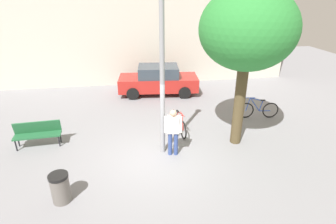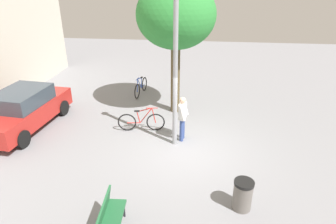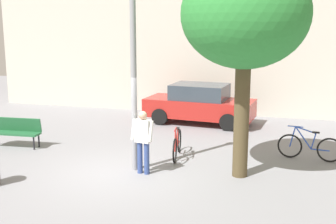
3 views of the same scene
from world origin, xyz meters
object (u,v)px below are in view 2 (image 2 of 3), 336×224
lamppost (175,66)px  person_by_lamppost (183,116)px  bicycle_red (142,122)px  plaza_tree (176,16)px  parked_car_red (24,109)px  park_bench (107,221)px  trash_bin (243,195)px  bicycle_blue (141,87)px

lamppost → person_by_lamppost: size_ratio=3.14×
lamppost → bicycle_red: lamppost is taller
plaza_tree → parked_car_red: size_ratio=1.24×
park_bench → bicycle_red: bicycle_red is taller
bicycle_red → plaza_tree: bearing=-29.8°
park_bench → plaza_tree: 8.03m
plaza_tree → park_bench: bearing=173.0°
lamppost → parked_car_red: size_ratio=1.20×
lamppost → person_by_lamppost: (0.32, -0.25, -1.92)m
parked_car_red → trash_bin: size_ratio=5.16×
bicycle_red → park_bench: bearing=-177.4°
park_bench → parked_car_red: parked_car_red is taller
plaza_tree → bicycle_blue: (1.78, 1.88, -3.66)m
person_by_lamppost → park_bench: person_by_lamppost is taller
plaza_tree → bicycle_red: (-1.95, 1.11, -3.66)m
park_bench → bicycle_blue: size_ratio=0.90×
bicycle_red → bicycle_blue: 3.80m
bicycle_red → bicycle_blue: (3.72, 0.76, 0.00)m
person_by_lamppost → bicycle_red: bearing=72.4°
lamppost → park_bench: bearing=165.7°
bicycle_blue → parked_car_red: size_ratio=0.41×
parked_car_red → trash_bin: (-3.61, -7.94, -0.35)m
plaza_tree → trash_bin: bearing=-158.6°
lamppost → trash_bin: bearing=-146.1°
plaza_tree → trash_bin: 7.20m
lamppost → bicycle_blue: bearing=25.0°
lamppost → plaza_tree: 3.02m
park_bench → parked_car_red: (4.98, 4.79, 0.23)m
lamppost → bicycle_red: 2.96m
parked_car_red → lamppost: bearing=-95.7°
bicycle_red → trash_bin: (-3.85, -3.38, 0.04)m
person_by_lamppost → parked_car_red: size_ratio=0.38×
lamppost → person_by_lamppost: bearing=-37.9°
bicycle_red → parked_car_red: 4.58m
bicycle_red → trash_bin: 5.12m
park_bench → bicycle_blue: bearing=6.4°
lamppost → park_bench: lamppost is taller
park_bench → parked_car_red: bearing=43.9°
plaza_tree → parked_car_red: plaza_tree is taller
plaza_tree → bicycle_blue: plaza_tree is taller
lamppost → bicycle_blue: size_ratio=2.91×
trash_bin → park_bench: bearing=113.6°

